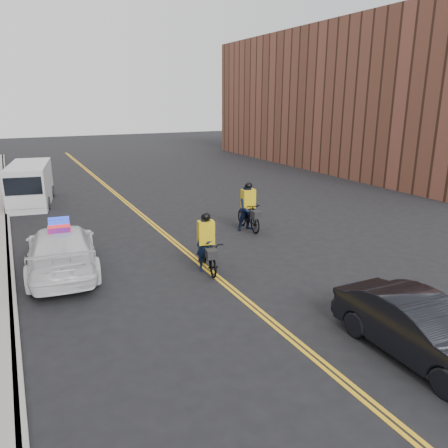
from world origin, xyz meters
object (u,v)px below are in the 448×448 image
cyclist_far (248,211)px  cargo_van (30,185)px  police_cruiser (62,249)px  cyclist_near (206,251)px  dark_sedan (420,329)px

cyclist_far → cargo_van: bearing=134.1°
police_cruiser → cyclist_near: cyclist_near is taller
police_cruiser → cyclist_near: (4.34, -2.05, -0.08)m
cyclist_near → police_cruiser: bearing=165.2°
dark_sedan → cyclist_far: cyclist_far is taller
police_cruiser → cyclist_far: 8.03m
cargo_van → cyclist_near: 13.75m
dark_sedan → cyclist_near: (-2.13, 6.80, 0.00)m
dark_sedan → cyclist_far: (1.43, 10.28, 0.14)m
cargo_van → cyclist_far: bearing=-39.6°
dark_sedan → cyclist_far: size_ratio=1.99×
cargo_van → cyclist_near: bearing=-60.8°
police_cruiser → cargo_van: 10.89m
cargo_van → cyclist_far: (8.22, -9.45, -0.23)m
cargo_van → dark_sedan: bearing=-61.6°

